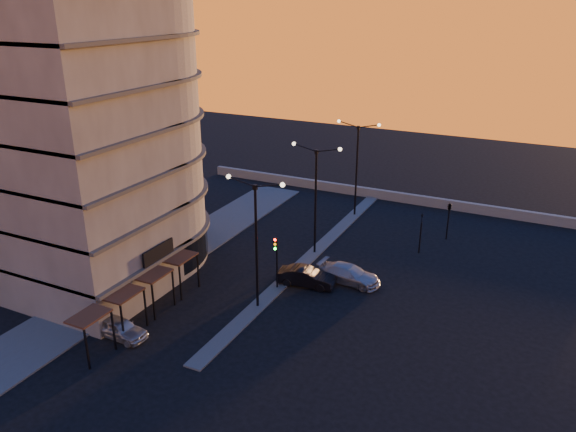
# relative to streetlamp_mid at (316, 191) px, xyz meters

# --- Properties ---
(ground) EXTENTS (120.00, 120.00, 0.00)m
(ground) POSITION_rel_streetlamp_mid_xyz_m (0.00, -10.00, -5.59)
(ground) COLOR black
(ground) RESTS_ON ground
(sidewalk_west) EXTENTS (5.00, 40.00, 0.12)m
(sidewalk_west) POSITION_rel_streetlamp_mid_xyz_m (-10.50, -6.00, -5.53)
(sidewalk_west) COLOR #4D4C4A
(sidewalk_west) RESTS_ON ground
(median) EXTENTS (1.20, 36.00, 0.12)m
(median) POSITION_rel_streetlamp_mid_xyz_m (0.00, 0.00, -5.53)
(median) COLOR #4D4C4A
(median) RESTS_ON ground
(parapet) EXTENTS (44.00, 0.50, 1.00)m
(parapet) POSITION_rel_streetlamp_mid_xyz_m (2.00, 16.00, -5.09)
(parapet) COLOR slate
(parapet) RESTS_ON ground
(building) EXTENTS (14.35, 17.08, 25.00)m
(building) POSITION_rel_streetlamp_mid_xyz_m (-14.00, -9.97, 6.32)
(building) COLOR #69635C
(building) RESTS_ON ground
(streetlamp_near) EXTENTS (4.32, 0.32, 9.51)m
(streetlamp_near) POSITION_rel_streetlamp_mid_xyz_m (0.00, -10.00, 0.00)
(streetlamp_near) COLOR black
(streetlamp_near) RESTS_ON ground
(streetlamp_mid) EXTENTS (4.32, 0.32, 9.51)m
(streetlamp_mid) POSITION_rel_streetlamp_mid_xyz_m (0.00, 0.00, 0.00)
(streetlamp_mid) COLOR black
(streetlamp_mid) RESTS_ON ground
(streetlamp_far) EXTENTS (4.32, 0.32, 9.51)m
(streetlamp_far) POSITION_rel_streetlamp_mid_xyz_m (0.00, 10.00, 0.00)
(streetlamp_far) COLOR black
(streetlamp_far) RESTS_ON ground
(traffic_light_main) EXTENTS (0.28, 0.44, 4.25)m
(traffic_light_main) POSITION_rel_streetlamp_mid_xyz_m (0.00, -7.13, -2.70)
(traffic_light_main) COLOR black
(traffic_light_main) RESTS_ON ground
(signal_east_a) EXTENTS (0.13, 0.16, 3.60)m
(signal_east_a) POSITION_rel_streetlamp_mid_xyz_m (8.00, 4.00, -3.66)
(signal_east_a) COLOR black
(signal_east_a) RESTS_ON ground
(signal_east_b) EXTENTS (0.42, 1.99, 3.60)m
(signal_east_b) POSITION_rel_streetlamp_mid_xyz_m (9.50, 8.00, -2.49)
(signal_east_b) COLOR black
(signal_east_b) RESTS_ON ground
(car_hatchback) EXTENTS (3.96, 1.73, 1.33)m
(car_hatchback) POSITION_rel_streetlamp_mid_xyz_m (-6.11, -17.20, -4.93)
(car_hatchback) COLOR #A9ACB1
(car_hatchback) RESTS_ON ground
(car_sedan) EXTENTS (4.55, 2.14, 1.44)m
(car_sedan) POSITION_rel_streetlamp_mid_xyz_m (1.76, -5.60, -4.87)
(car_sedan) COLOR black
(car_sedan) RESTS_ON ground
(car_wagon) EXTENTS (4.97, 2.31, 1.41)m
(car_wagon) POSITION_rel_streetlamp_mid_xyz_m (4.50, -3.71, -4.89)
(car_wagon) COLOR #A1A2A8
(car_wagon) RESTS_ON ground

